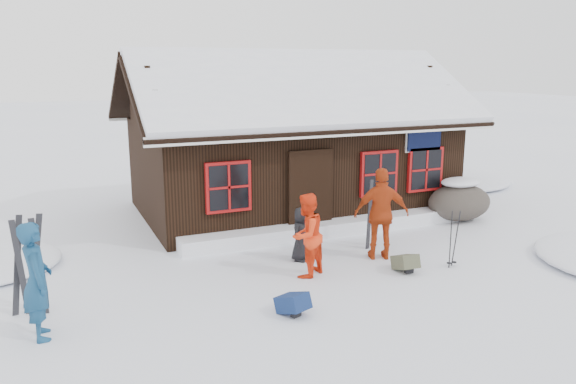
% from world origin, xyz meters
% --- Properties ---
extents(ground, '(120.00, 120.00, 0.00)m').
position_xyz_m(ground, '(0.00, 0.00, 0.00)').
color(ground, white).
rests_on(ground, ground).
extents(mountain_hut, '(8.90, 6.09, 4.42)m').
position_xyz_m(mountain_hut, '(1.50, 4.98, 1.58)').
color(mountain_hut, black).
rests_on(mountain_hut, ground).
extents(snow_drift, '(7.60, 0.60, 0.35)m').
position_xyz_m(snow_drift, '(1.50, 2.25, 0.17)').
color(snow_drift, white).
rests_on(snow_drift, ground).
extents(snow_mounds, '(20.60, 13.20, 0.48)m').
position_xyz_m(snow_mounds, '(1.65, 1.86, 0.00)').
color(snow_mounds, white).
rests_on(snow_mounds, ground).
extents(skier_teal, '(0.48, 0.69, 1.79)m').
position_xyz_m(skier_teal, '(-5.02, -0.63, 0.89)').
color(skier_teal, navy).
rests_on(skier_teal, ground).
extents(skier_orange_left, '(0.99, 0.93, 1.62)m').
position_xyz_m(skier_orange_left, '(-0.32, 0.06, 0.81)').
color(skier_orange_left, red).
rests_on(skier_orange_left, ground).
extents(skier_orange_right, '(1.23, 0.87, 1.93)m').
position_xyz_m(skier_orange_right, '(1.53, 0.34, 0.97)').
color(skier_orange_right, '#B03812').
rests_on(skier_orange_right, ground).
extents(skier_crouched, '(0.66, 0.62, 1.13)m').
position_xyz_m(skier_crouched, '(-0.05, 0.90, 0.57)').
color(skier_crouched, black).
rests_on(skier_crouched, ground).
extents(boulder, '(1.73, 1.30, 1.01)m').
position_xyz_m(boulder, '(5.06, 2.07, 0.51)').
color(boulder, '#4D453D').
rests_on(boulder, ground).
extents(ski_pair_left, '(0.60, 0.23, 1.69)m').
position_xyz_m(ski_pair_left, '(-5.18, 0.47, 0.80)').
color(ski_pair_left, black).
rests_on(ski_pair_left, ground).
extents(ski_pair_mid, '(0.46, 0.14, 1.66)m').
position_xyz_m(ski_pair_mid, '(-5.13, 0.30, 0.78)').
color(ski_pair_mid, black).
rests_on(ski_pair_mid, ground).
extents(ski_pair_right, '(0.48, 0.16, 1.59)m').
position_xyz_m(ski_pair_right, '(1.80, 1.05, 0.74)').
color(ski_pair_right, black).
rests_on(ski_pair_right, ground).
extents(ski_poles, '(0.21, 0.11, 1.20)m').
position_xyz_m(ski_poles, '(2.59, -0.67, 0.56)').
color(ski_poles, black).
rests_on(ski_poles, ground).
extents(backpack_blue, '(0.52, 0.59, 0.27)m').
position_xyz_m(backpack_blue, '(-1.27, -1.42, 0.13)').
color(backpack_blue, navy).
rests_on(backpack_blue, ground).
extents(backpack_olive, '(0.41, 0.52, 0.27)m').
position_xyz_m(backpack_olive, '(1.55, -0.54, 0.13)').
color(backpack_olive, '#4A4C36').
rests_on(backpack_olive, ground).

